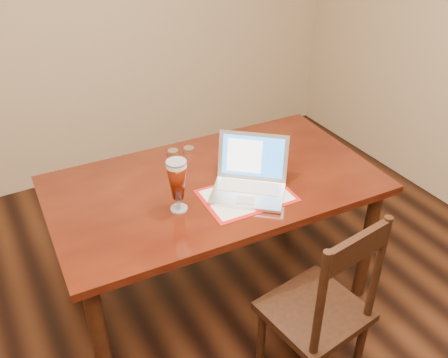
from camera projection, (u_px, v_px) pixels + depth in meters
room_shell at (261, 58)px, 1.43m from camera, size 4.51×5.01×2.71m
dining_table at (215, 196)px, 2.67m from camera, size 1.76×1.05×1.08m
dining_chair at (321, 311)px, 2.31m from camera, size 0.48×0.47×1.02m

